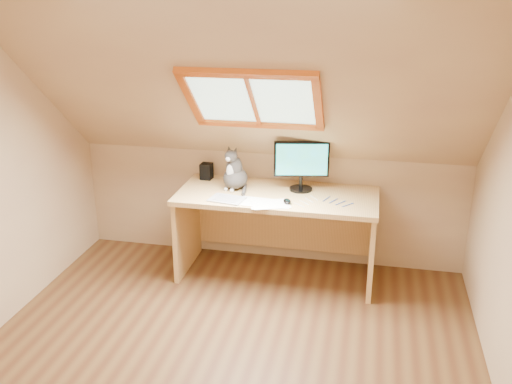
# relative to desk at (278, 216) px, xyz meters

# --- Properties ---
(ground) EXTENTS (3.50, 3.50, 0.00)m
(ground) POSITION_rel_desk_xyz_m (-0.13, -1.45, -0.54)
(ground) COLOR brown
(ground) RESTS_ON ground
(room_shell) EXTENTS (3.52, 3.52, 2.41)m
(room_shell) POSITION_rel_desk_xyz_m (-0.13, -1.54, 0.89)
(room_shell) COLOR tan
(room_shell) RESTS_ON ground
(desk) EXTENTS (1.68, 0.74, 0.77)m
(desk) POSITION_rel_desk_xyz_m (0.00, 0.00, 0.00)
(desk) COLOR #DFAE6A
(desk) RESTS_ON ground
(monitor) EXTENTS (0.46, 0.20, 0.43)m
(monitor) POSITION_rel_desk_xyz_m (0.18, 0.06, 0.48)
(monitor) COLOR black
(monitor) RESTS_ON desk
(cat) EXTENTS (0.28, 0.31, 0.39)m
(cat) POSITION_rel_desk_xyz_m (-0.38, -0.02, 0.37)
(cat) COLOR #3F3B38
(cat) RESTS_ON desk
(desk_speaker) EXTENTS (0.11, 0.11, 0.14)m
(desk_speaker) POSITION_rel_desk_xyz_m (-0.69, 0.18, 0.30)
(desk_speaker) COLOR black
(desk_speaker) RESTS_ON desk
(graphics_tablet) EXTENTS (0.31, 0.24, 0.01)m
(graphics_tablet) POSITION_rel_desk_xyz_m (-0.38, -0.30, 0.24)
(graphics_tablet) COLOR #B2B2B7
(graphics_tablet) RESTS_ON desk
(mouse) EXTENTS (0.09, 0.12, 0.03)m
(mouse) POSITION_rel_desk_xyz_m (0.12, -0.27, 0.25)
(mouse) COLOR black
(mouse) RESTS_ON desk
(papers) EXTENTS (0.35, 0.30, 0.01)m
(papers) POSITION_rel_desk_xyz_m (-0.07, -0.33, 0.23)
(papers) COLOR white
(papers) RESTS_ON desk
(cables) EXTENTS (0.51, 0.26, 0.01)m
(cables) POSITION_rel_desk_xyz_m (0.41, -0.19, 0.23)
(cables) COLOR silver
(cables) RESTS_ON desk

